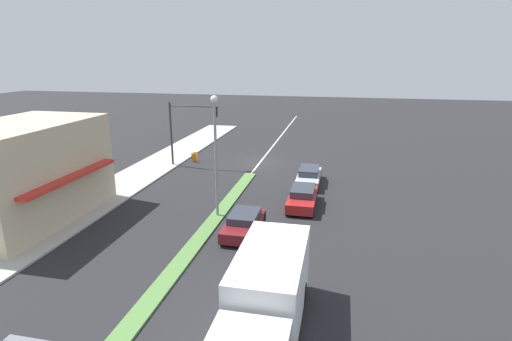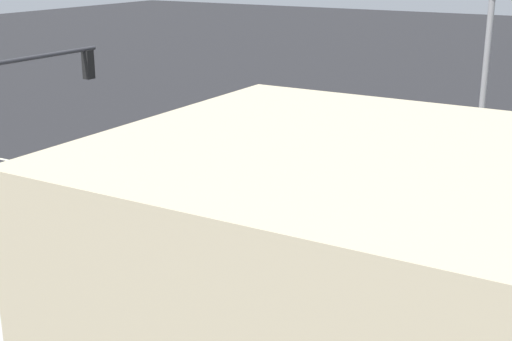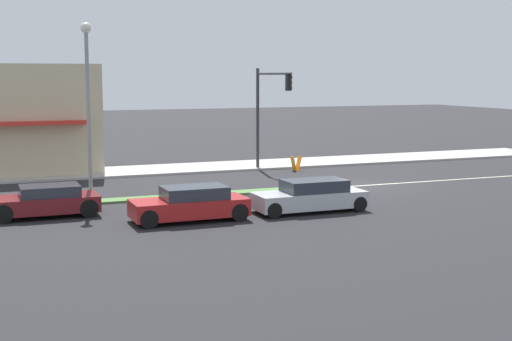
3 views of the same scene
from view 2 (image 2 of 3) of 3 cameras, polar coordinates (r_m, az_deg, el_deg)
The scene contains 5 objects.
lane_marking_center at distance 26.86m, azimuth -11.80°, elevation -0.83°, with size 0.16×60.00×0.01m, color beige.
traffic_signal_main at distance 19.88m, azimuth -18.58°, elevation 3.95°, with size 4.59×0.34×5.60m.
street_lamp at distance 19.46m, azimuth 17.77°, elevation 6.40°, with size 0.44×0.44×7.37m.
sedan_silver at distance 27.60m, azimuth 3.71°, elevation 1.29°, with size 1.73×4.44×1.26m.
hatchback_red at distance 25.84m, azimuth 13.45°, elevation -0.23°, with size 1.76×4.25×1.28m.
Camera 2 is at (18.69, 17.49, 8.15)m, focal length 50.00 mm.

